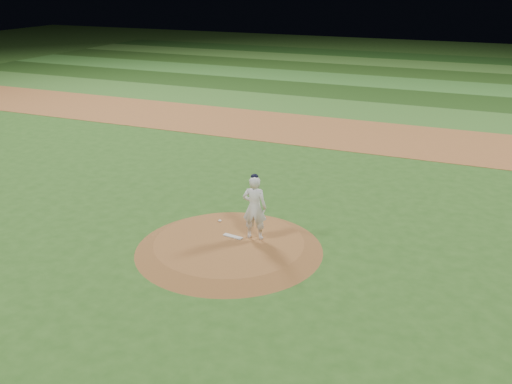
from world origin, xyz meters
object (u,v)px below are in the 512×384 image
object	(u,v)px
pitchers_mound	(229,245)
pitching_rubber	(233,236)
pitcher_on_mound	(255,207)
rosin_bag	(220,221)

from	to	relation	value
pitchers_mound	pitching_rubber	xyz separation A→B (m)	(-0.03, 0.33, 0.14)
pitching_rubber	pitcher_on_mound	world-z (taller)	pitcher_on_mound
pitchers_mound	pitcher_on_mound	distance (m)	1.36
pitching_rubber	rosin_bag	bearing A→B (deg)	142.66
pitching_rubber	pitcher_on_mound	xyz separation A→B (m)	(0.62, 0.20, 0.97)
pitchers_mound	pitcher_on_mound	bearing A→B (deg)	42.14
pitching_rubber	rosin_bag	size ratio (longest dim) A/B	5.71
pitchers_mound	rosin_bag	bearing A→B (deg)	127.00
pitchers_mound	pitcher_on_mound	world-z (taller)	pitcher_on_mound
pitchers_mound	pitcher_on_mound	xyz separation A→B (m)	(0.58, 0.53, 1.11)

